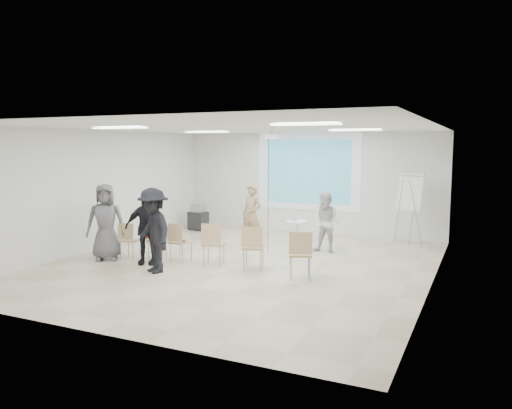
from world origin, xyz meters
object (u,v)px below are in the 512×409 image
at_px(chair_left_mid, 156,237).
at_px(flipchart_easel, 410,193).
at_px(pedestal_table, 297,232).
at_px(chair_right_inner, 253,244).
at_px(player_left, 252,211).
at_px(audience_left, 146,223).
at_px(audience_mid, 153,225).
at_px(laptop, 181,241).
at_px(audience_outer, 105,217).
at_px(chair_center, 213,240).
at_px(chair_far_left, 129,237).
at_px(chair_right_far, 300,251).
at_px(player_right, 326,219).
at_px(chair_left_inner, 179,239).
at_px(av_cart, 198,218).

xyz_separation_m(chair_left_mid, flipchart_easel, (5.07, 4.02, 0.88)).
relative_size(pedestal_table, chair_left_mid, 0.80).
relative_size(chair_left_mid, chair_right_inner, 0.93).
xyz_separation_m(player_left, flipchart_easel, (3.80, 1.57, 0.49)).
relative_size(audience_left, audience_mid, 0.93).
distance_m(laptop, audience_mid, 1.22).
bearing_deg(audience_mid, audience_outer, -167.54).
bearing_deg(audience_outer, chair_center, -21.75).
distance_m(chair_far_left, chair_right_far, 4.20).
bearing_deg(pedestal_table, chair_left_mid, -132.21).
bearing_deg(chair_far_left, player_right, 27.03).
bearing_deg(chair_left_inner, audience_left, -134.28).
height_order(chair_right_far, audience_mid, audience_mid).
height_order(chair_center, audience_mid, audience_mid).
bearing_deg(audience_left, audience_mid, -62.50).
relative_size(player_right, audience_mid, 0.83).
bearing_deg(laptop, audience_left, 50.72).
xyz_separation_m(player_left, chair_left_inner, (-0.64, -2.48, -0.39)).
xyz_separation_m(audience_left, audience_outer, (-1.10, -0.05, 0.06)).
bearing_deg(player_right, chair_right_inner, -104.88).
bearing_deg(chair_left_inner, pedestal_table, 61.36).
bearing_deg(chair_right_far, player_right, 73.31).
bearing_deg(chair_right_inner, player_right, 52.23).
height_order(chair_far_left, chair_right_far, chair_right_far).
bearing_deg(player_left, flipchart_easel, 34.96).
distance_m(audience_outer, av_cart, 4.46).
bearing_deg(player_left, chair_left_mid, -104.99).
relative_size(chair_right_far, audience_left, 0.52).
bearing_deg(player_left, player_right, 8.56).
relative_size(chair_left_inner, audience_left, 0.47).
relative_size(player_right, chair_center, 1.74).
distance_m(player_left, chair_left_inner, 2.59).
distance_m(chair_far_left, chair_left_mid, 0.64).
xyz_separation_m(chair_right_far, audience_mid, (-2.93, -0.75, 0.43)).
bearing_deg(audience_mid, flipchart_easel, 77.68).
distance_m(chair_center, audience_mid, 1.37).
height_order(audience_left, av_cart, audience_left).
distance_m(chair_center, audience_left, 1.54).
relative_size(player_left, chair_left_inner, 2.07).
relative_size(player_left, player_right, 1.10).
height_order(chair_left_inner, audience_mid, audience_mid).
bearing_deg(chair_right_far, player_left, 108.19).
distance_m(chair_far_left, audience_mid, 1.55).
bearing_deg(audience_left, pedestal_table, 33.09).
xyz_separation_m(chair_right_far, av_cart, (-4.86, 4.14, -0.20)).
xyz_separation_m(chair_far_left, audience_mid, (1.26, -0.75, 0.49)).
bearing_deg(chair_left_mid, audience_mid, -78.20).
distance_m(chair_left_mid, chair_right_inner, 2.48).
bearing_deg(audience_mid, chair_left_mid, 152.38).
xyz_separation_m(chair_far_left, chair_right_far, (4.20, 0.00, 0.06)).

